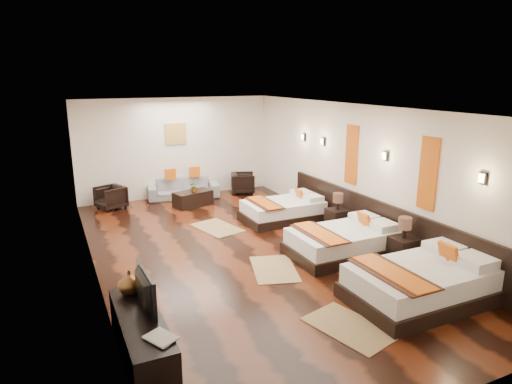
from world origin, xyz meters
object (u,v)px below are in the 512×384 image
book (152,343)px  armchair_left (111,198)px  armchair_right (243,183)px  table_plant (194,186)px  bed_far (284,210)px  nightstand_b (337,217)px  nightstand_a (403,247)px  coffee_table (193,199)px  figurine (129,282)px  tv (140,290)px  tv_console (142,337)px  sofa (183,188)px  bed_mid (344,241)px  bed_near (422,283)px

book → armchair_left: bearing=85.7°
armchair_right → table_plant: (-1.73, -0.72, 0.24)m
bed_far → nightstand_b: nightstand_b is taller
nightstand_a → armchair_left: (-4.39, 5.94, -0.01)m
armchair_right → coffee_table: armchair_right is taller
figurine → nightstand_a: bearing=2.0°
tv → armchair_right: (4.28, 6.59, -0.49)m
book → armchair_right: armchair_right is taller
nightstand_a → tv_console: bearing=-170.1°
bed_far → sofa: size_ratio=0.97×
book → sofa: size_ratio=0.18×
tv_console → table_plant: (2.60, 6.10, 0.27)m
bed_mid → table_plant: 4.73m
bed_far → book: bearing=-131.8°
bed_mid → nightstand_b: bearing=59.7°
bed_far → figurine: size_ratio=6.01×
book → armchair_left: (0.55, 7.43, -0.26)m
nightstand_a → armchair_right: size_ratio=1.32×
bed_mid → tv_console: size_ratio=1.15×
nightstand_b → table_plant: 3.95m
armchair_right → table_plant: table_plant is taller
figurine → book: bearing=-90.0°
nightstand_b → sofa: bearing=119.9°
nightstand_b → armchair_left: (-4.39, 3.87, 0.01)m
bed_near → armchair_left: bed_near is taller
bed_mid → coffee_table: bed_mid is taller
book → table_plant: (2.60, 6.72, -0.02)m
bed_mid → bed_far: 2.41m
tv_console → tv: 0.57m
nightstand_b → armchair_right: bearing=99.0°
book → bed_far: bearing=48.2°
figurine → bed_mid: bearing=12.9°
book → armchair_right: bearing=59.8°
nightstand_a → nightstand_b: size_ratio=1.05×
nightstand_a → figurine: 4.96m
tv_console → book: 0.69m
tv → tv_console: bearing=166.0°
nightstand_b → figurine: bearing=-155.6°
armchair_left → nightstand_b: bearing=26.5°
armchair_right → coffee_table: size_ratio=0.67×
tv_console → armchair_left: (0.55, 6.80, 0.03)m
bed_mid → armchair_left: bearing=125.3°
tv_console → figurine: bearing=90.0°
tv_console → figurine: figurine is taller
coffee_table → book: bearing=-110.8°
book → armchair_right: size_ratio=0.52×
armchair_right → coffee_table: 1.88m
figurine → sofa: bearing=68.0°
bed_far → tv: bearing=-137.2°
figurine → tv_console: bearing=-90.0°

